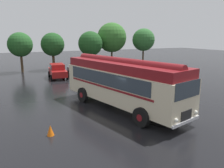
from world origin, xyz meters
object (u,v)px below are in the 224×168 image
object	(u,v)px
vintage_bus	(122,81)
car_mid_left	(79,70)
car_near_left	(58,71)
traffic_cone	(50,130)

from	to	relation	value
vintage_bus	car_mid_left	size ratio (longest dim) A/B	2.38
car_near_left	traffic_cone	distance (m)	15.79
vintage_bus	car_near_left	xyz separation A→B (m)	(-1.70, 13.09, -1.05)
car_mid_left	car_near_left	bearing A→B (deg)	175.72
car_near_left	traffic_cone	xyz separation A→B (m)	(-3.50, -15.38, -0.57)
vintage_bus	car_near_left	bearing A→B (deg)	97.41
vintage_bus	car_mid_left	bearing A→B (deg)	85.97
car_near_left	traffic_cone	world-z (taller)	car_near_left
traffic_cone	vintage_bus	bearing A→B (deg)	23.82
car_mid_left	traffic_cone	distance (m)	16.38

